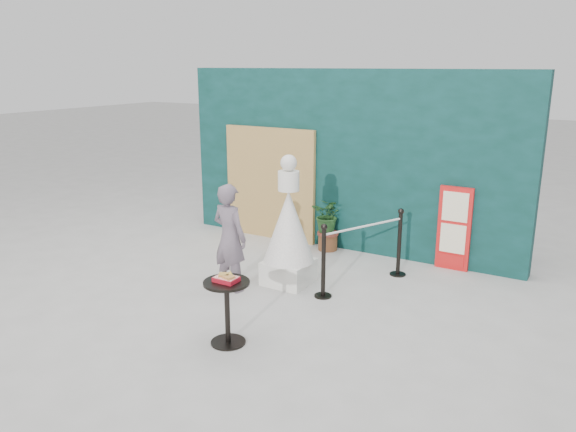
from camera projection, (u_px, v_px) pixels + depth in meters
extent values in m
plane|color=#ADAAA5|center=(240.00, 313.00, 7.16)|extent=(60.00, 60.00, 0.00)
cube|color=black|center=(347.00, 161.00, 9.39)|extent=(6.00, 0.30, 3.00)
cube|color=tan|center=(270.00, 184.00, 10.03)|extent=(1.80, 0.08, 2.00)
imported|color=#645662|center=(230.00, 238.00, 7.72)|extent=(0.60, 0.44, 1.52)
cube|color=red|center=(454.00, 229.00, 8.53)|extent=(0.50, 0.06, 1.30)
cube|color=beige|center=(455.00, 207.00, 8.41)|extent=(0.38, 0.02, 0.45)
cube|color=beige|center=(453.00, 239.00, 8.54)|extent=(0.38, 0.02, 0.45)
cube|color=red|center=(451.00, 260.00, 8.63)|extent=(0.38, 0.02, 0.18)
cube|color=white|center=(289.00, 272.00, 8.10)|extent=(0.63, 0.63, 0.34)
cone|color=white|center=(289.00, 226.00, 7.92)|extent=(0.73, 0.73, 1.03)
cylinder|color=white|center=(289.00, 181.00, 7.75)|extent=(0.30, 0.30, 0.27)
sphere|color=silver|center=(289.00, 163.00, 7.68)|extent=(0.23, 0.23, 0.23)
cylinder|color=black|center=(228.00, 342.00, 6.39)|extent=(0.40, 0.40, 0.02)
cylinder|color=black|center=(227.00, 314.00, 6.30)|extent=(0.06, 0.06, 0.72)
cylinder|color=black|center=(226.00, 283.00, 6.20)|extent=(0.52, 0.52, 0.03)
cube|color=#A81120|center=(226.00, 279.00, 6.19)|extent=(0.26, 0.19, 0.05)
cube|color=red|center=(226.00, 277.00, 6.18)|extent=(0.24, 0.17, 0.00)
cube|color=#C38C47|center=(224.00, 275.00, 6.20)|extent=(0.15, 0.14, 0.02)
cube|color=tan|center=(229.00, 277.00, 6.13)|extent=(0.13, 0.13, 0.02)
cone|color=gold|center=(230.00, 273.00, 6.20)|extent=(0.06, 0.06, 0.06)
cylinder|color=brown|center=(328.00, 242.00, 9.56)|extent=(0.32, 0.32, 0.27)
cylinder|color=#994532|center=(328.00, 233.00, 9.52)|extent=(0.36, 0.36, 0.04)
imported|color=#234E21|center=(328.00, 215.00, 9.43)|extent=(0.53, 0.46, 0.59)
cylinder|color=black|center=(323.00, 296.00, 7.66)|extent=(0.24, 0.24, 0.02)
cylinder|color=black|center=(323.00, 263.00, 7.54)|extent=(0.06, 0.06, 0.96)
sphere|color=black|center=(324.00, 227.00, 7.40)|extent=(0.09, 0.09, 0.09)
cylinder|color=black|center=(398.00, 274.00, 8.45)|extent=(0.24, 0.24, 0.02)
cylinder|color=black|center=(399.00, 244.00, 8.32)|extent=(0.06, 0.06, 0.96)
sphere|color=black|center=(401.00, 211.00, 8.19)|extent=(0.09, 0.09, 0.09)
cylinder|color=silver|center=(364.00, 226.00, 7.83)|extent=(0.63, 1.31, 0.03)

